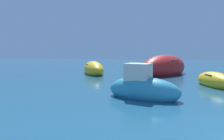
{
  "coord_description": "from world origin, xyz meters",
  "views": [
    {
      "loc": [
        -3.41,
        -4.77,
        2.11
      ],
      "look_at": [
        -5.75,
        11.06,
        0.58
      ],
      "focal_mm": 34.85,
      "sensor_mm": 36.0,
      "label": 1
    }
  ],
  "objects_px": {
    "moored_boat_1": "(164,68)",
    "moored_boat_3": "(143,88)",
    "moored_boat_4": "(94,69)",
    "moored_boat_6": "(215,81)"
  },
  "relations": [
    {
      "from": "moored_boat_1",
      "to": "moored_boat_3",
      "type": "relative_size",
      "value": 1.74
    },
    {
      "from": "moored_boat_6",
      "to": "moored_boat_4",
      "type": "bearing_deg",
      "value": 41.29
    },
    {
      "from": "moored_boat_3",
      "to": "moored_boat_4",
      "type": "height_order",
      "value": "moored_boat_3"
    },
    {
      "from": "moored_boat_1",
      "to": "moored_boat_3",
      "type": "distance_m",
      "value": 9.21
    },
    {
      "from": "moored_boat_1",
      "to": "moored_boat_6",
      "type": "xyz_separation_m",
      "value": [
        2.35,
        -5.42,
        -0.29
      ]
    },
    {
      "from": "moored_boat_3",
      "to": "moored_boat_4",
      "type": "xyz_separation_m",
      "value": [
        -4.28,
        8.87,
        -0.04
      ]
    },
    {
      "from": "moored_boat_1",
      "to": "moored_boat_6",
      "type": "relative_size",
      "value": 1.86
    },
    {
      "from": "moored_boat_1",
      "to": "moored_boat_4",
      "type": "height_order",
      "value": "moored_boat_1"
    },
    {
      "from": "moored_boat_1",
      "to": "moored_boat_4",
      "type": "xyz_separation_m",
      "value": [
        -5.99,
        -0.18,
        -0.2
      ]
    },
    {
      "from": "moored_boat_3",
      "to": "moored_boat_6",
      "type": "distance_m",
      "value": 5.45
    }
  ]
}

